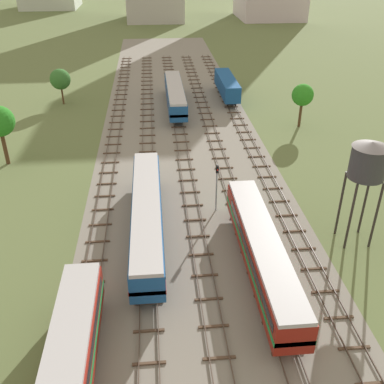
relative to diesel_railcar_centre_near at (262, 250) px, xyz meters
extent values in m
plane|color=#5B6B3D|center=(-5.00, 21.59, -2.60)|extent=(480.00, 480.00, 0.00)
cube|color=gray|center=(-5.00, 21.59, -2.59)|extent=(24.00, 176.00, 0.01)
cube|color=#47382D|center=(-15.71, 22.59, -2.38)|extent=(0.07, 126.00, 0.15)
cube|color=#47382D|center=(-14.28, 22.59, -2.38)|extent=(0.07, 126.00, 0.15)
cube|color=brown|center=(-15.00, -8.91, -2.53)|extent=(2.40, 0.22, 0.14)
cube|color=brown|center=(-15.00, -5.91, -2.53)|extent=(2.40, 0.22, 0.14)
cube|color=brown|center=(-15.00, -2.91, -2.53)|extent=(2.40, 0.22, 0.14)
cube|color=brown|center=(-15.00, 0.09, -2.53)|extent=(2.40, 0.22, 0.14)
cube|color=brown|center=(-15.00, 3.09, -2.53)|extent=(2.40, 0.22, 0.14)
cube|color=brown|center=(-15.00, 6.09, -2.53)|extent=(2.40, 0.22, 0.14)
cube|color=brown|center=(-15.00, 9.09, -2.53)|extent=(2.40, 0.22, 0.14)
cube|color=brown|center=(-15.00, 12.09, -2.53)|extent=(2.40, 0.22, 0.14)
cube|color=brown|center=(-15.00, 15.09, -2.53)|extent=(2.40, 0.22, 0.14)
cube|color=brown|center=(-15.00, 18.09, -2.53)|extent=(2.40, 0.22, 0.14)
cube|color=brown|center=(-15.00, 21.09, -2.53)|extent=(2.40, 0.22, 0.14)
cube|color=brown|center=(-15.00, 24.09, -2.53)|extent=(2.40, 0.22, 0.14)
cube|color=brown|center=(-15.00, 27.09, -2.53)|extent=(2.40, 0.22, 0.14)
cube|color=brown|center=(-15.00, 30.09, -2.53)|extent=(2.40, 0.22, 0.14)
cube|color=brown|center=(-15.00, 33.09, -2.53)|extent=(2.40, 0.22, 0.14)
cube|color=brown|center=(-15.00, 36.09, -2.53)|extent=(2.40, 0.22, 0.14)
cube|color=brown|center=(-15.00, 39.09, -2.53)|extent=(2.40, 0.22, 0.14)
cube|color=brown|center=(-15.00, 42.09, -2.53)|extent=(2.40, 0.22, 0.14)
cube|color=brown|center=(-15.00, 45.09, -2.53)|extent=(2.40, 0.22, 0.14)
cube|color=brown|center=(-15.00, 48.09, -2.53)|extent=(2.40, 0.22, 0.14)
cube|color=brown|center=(-15.00, 51.09, -2.53)|extent=(2.40, 0.22, 0.14)
cube|color=brown|center=(-15.00, 54.09, -2.53)|extent=(2.40, 0.22, 0.14)
cube|color=brown|center=(-15.00, 57.09, -2.53)|extent=(2.40, 0.22, 0.14)
cube|color=brown|center=(-15.00, 60.09, -2.53)|extent=(2.40, 0.22, 0.14)
cube|color=brown|center=(-15.00, 63.09, -2.53)|extent=(2.40, 0.22, 0.14)
cube|color=brown|center=(-15.00, 66.09, -2.53)|extent=(2.40, 0.22, 0.14)
cube|color=brown|center=(-15.00, 69.09, -2.53)|extent=(2.40, 0.22, 0.14)
cube|color=brown|center=(-15.00, 72.09, -2.53)|extent=(2.40, 0.22, 0.14)
cube|color=brown|center=(-15.00, 75.09, -2.53)|extent=(2.40, 0.22, 0.14)
cube|color=brown|center=(-15.00, 78.09, -2.53)|extent=(2.40, 0.22, 0.14)
cube|color=brown|center=(-15.00, 81.09, -2.53)|extent=(2.40, 0.22, 0.14)
cube|color=brown|center=(-15.00, 84.09, -2.53)|extent=(2.40, 0.22, 0.14)
cube|color=#47382D|center=(-10.72, 22.59, -2.38)|extent=(0.07, 126.00, 0.15)
cube|color=#47382D|center=(-9.28, 22.59, -2.38)|extent=(0.07, 126.00, 0.15)
cube|color=brown|center=(-10.00, -8.91, -2.53)|extent=(2.40, 0.22, 0.14)
cube|color=brown|center=(-10.00, -5.91, -2.53)|extent=(2.40, 0.22, 0.14)
cube|color=brown|center=(-10.00, -2.91, -2.53)|extent=(2.40, 0.22, 0.14)
cube|color=brown|center=(-10.00, 0.09, -2.53)|extent=(2.40, 0.22, 0.14)
cube|color=brown|center=(-10.00, 3.09, -2.53)|extent=(2.40, 0.22, 0.14)
cube|color=brown|center=(-10.00, 6.09, -2.53)|extent=(2.40, 0.22, 0.14)
cube|color=brown|center=(-10.00, 9.09, -2.53)|extent=(2.40, 0.22, 0.14)
cube|color=brown|center=(-10.00, 12.09, -2.53)|extent=(2.40, 0.22, 0.14)
cube|color=brown|center=(-10.00, 15.09, -2.53)|extent=(2.40, 0.22, 0.14)
cube|color=brown|center=(-10.00, 18.09, -2.53)|extent=(2.40, 0.22, 0.14)
cube|color=brown|center=(-10.00, 21.09, -2.53)|extent=(2.40, 0.22, 0.14)
cube|color=brown|center=(-10.00, 24.09, -2.53)|extent=(2.40, 0.22, 0.14)
cube|color=brown|center=(-10.00, 27.09, -2.53)|extent=(2.40, 0.22, 0.14)
cube|color=brown|center=(-10.00, 30.09, -2.53)|extent=(2.40, 0.22, 0.14)
cube|color=brown|center=(-10.00, 33.09, -2.53)|extent=(2.40, 0.22, 0.14)
cube|color=brown|center=(-10.00, 36.09, -2.53)|extent=(2.40, 0.22, 0.14)
cube|color=brown|center=(-10.00, 39.09, -2.53)|extent=(2.40, 0.22, 0.14)
cube|color=brown|center=(-10.00, 42.09, -2.53)|extent=(2.40, 0.22, 0.14)
cube|color=brown|center=(-10.00, 45.09, -2.53)|extent=(2.40, 0.22, 0.14)
cube|color=brown|center=(-10.00, 48.09, -2.53)|extent=(2.40, 0.22, 0.14)
cube|color=brown|center=(-10.00, 51.09, -2.53)|extent=(2.40, 0.22, 0.14)
cube|color=brown|center=(-10.00, 54.09, -2.53)|extent=(2.40, 0.22, 0.14)
cube|color=brown|center=(-10.00, 57.09, -2.53)|extent=(2.40, 0.22, 0.14)
cube|color=brown|center=(-10.00, 60.09, -2.53)|extent=(2.40, 0.22, 0.14)
cube|color=brown|center=(-10.00, 63.09, -2.53)|extent=(2.40, 0.22, 0.14)
cube|color=brown|center=(-10.00, 66.09, -2.53)|extent=(2.40, 0.22, 0.14)
cube|color=brown|center=(-10.00, 69.09, -2.53)|extent=(2.40, 0.22, 0.14)
cube|color=brown|center=(-10.00, 72.09, -2.53)|extent=(2.40, 0.22, 0.14)
cube|color=brown|center=(-10.00, 75.09, -2.53)|extent=(2.40, 0.22, 0.14)
cube|color=brown|center=(-10.00, 78.09, -2.53)|extent=(2.40, 0.22, 0.14)
cube|color=brown|center=(-10.00, 81.09, -2.53)|extent=(2.40, 0.22, 0.14)
cube|color=brown|center=(-10.00, 84.09, -2.53)|extent=(2.40, 0.22, 0.14)
cube|color=#47382D|center=(-5.72, 22.59, -2.38)|extent=(0.07, 126.00, 0.15)
cube|color=#47382D|center=(-4.28, 22.59, -2.38)|extent=(0.07, 126.00, 0.15)
cube|color=brown|center=(-5.00, -8.91, -2.53)|extent=(2.40, 0.22, 0.14)
cube|color=brown|center=(-5.00, -5.91, -2.53)|extent=(2.40, 0.22, 0.14)
cube|color=brown|center=(-5.00, -2.91, -2.53)|extent=(2.40, 0.22, 0.14)
cube|color=brown|center=(-5.00, 0.09, -2.53)|extent=(2.40, 0.22, 0.14)
cube|color=brown|center=(-5.00, 3.09, -2.53)|extent=(2.40, 0.22, 0.14)
cube|color=brown|center=(-5.00, 6.09, -2.53)|extent=(2.40, 0.22, 0.14)
cube|color=brown|center=(-5.00, 9.09, -2.53)|extent=(2.40, 0.22, 0.14)
cube|color=brown|center=(-5.00, 12.09, -2.53)|extent=(2.40, 0.22, 0.14)
cube|color=brown|center=(-5.00, 15.09, -2.53)|extent=(2.40, 0.22, 0.14)
cube|color=brown|center=(-5.00, 18.09, -2.53)|extent=(2.40, 0.22, 0.14)
cube|color=brown|center=(-5.00, 21.09, -2.53)|extent=(2.40, 0.22, 0.14)
cube|color=brown|center=(-5.00, 24.09, -2.53)|extent=(2.40, 0.22, 0.14)
cube|color=brown|center=(-5.00, 27.09, -2.53)|extent=(2.40, 0.22, 0.14)
cube|color=brown|center=(-5.00, 30.09, -2.53)|extent=(2.40, 0.22, 0.14)
cube|color=brown|center=(-5.00, 33.09, -2.53)|extent=(2.40, 0.22, 0.14)
cube|color=brown|center=(-5.00, 36.09, -2.53)|extent=(2.40, 0.22, 0.14)
cube|color=brown|center=(-5.00, 39.09, -2.53)|extent=(2.40, 0.22, 0.14)
cube|color=brown|center=(-5.00, 42.09, -2.53)|extent=(2.40, 0.22, 0.14)
cube|color=brown|center=(-5.00, 45.09, -2.53)|extent=(2.40, 0.22, 0.14)
cube|color=brown|center=(-5.00, 48.09, -2.53)|extent=(2.40, 0.22, 0.14)
cube|color=brown|center=(-5.00, 51.09, -2.53)|extent=(2.40, 0.22, 0.14)
cube|color=brown|center=(-5.00, 54.09, -2.53)|extent=(2.40, 0.22, 0.14)
cube|color=brown|center=(-5.00, 57.09, -2.53)|extent=(2.40, 0.22, 0.14)
cube|color=brown|center=(-5.00, 60.09, -2.53)|extent=(2.40, 0.22, 0.14)
cube|color=brown|center=(-5.00, 63.09, -2.53)|extent=(2.40, 0.22, 0.14)
cube|color=brown|center=(-5.00, 66.09, -2.53)|extent=(2.40, 0.22, 0.14)
cube|color=brown|center=(-5.00, 69.09, -2.53)|extent=(2.40, 0.22, 0.14)
cube|color=brown|center=(-5.00, 72.09, -2.53)|extent=(2.40, 0.22, 0.14)
cube|color=brown|center=(-5.00, 75.09, -2.53)|extent=(2.40, 0.22, 0.14)
cube|color=brown|center=(-5.00, 78.09, -2.53)|extent=(2.40, 0.22, 0.14)
cube|color=brown|center=(-5.00, 81.09, -2.53)|extent=(2.40, 0.22, 0.14)
cube|color=brown|center=(-5.00, 84.09, -2.53)|extent=(2.40, 0.22, 0.14)
cube|color=#47382D|center=(-0.72, 22.59, -2.38)|extent=(0.07, 126.00, 0.15)
cube|color=#47382D|center=(0.72, 22.59, -2.38)|extent=(0.07, 126.00, 0.15)
cube|color=brown|center=(0.00, -8.91, -2.53)|extent=(2.40, 0.22, 0.14)
cube|color=brown|center=(0.00, -5.91, -2.53)|extent=(2.40, 0.22, 0.14)
cube|color=brown|center=(0.00, -2.91, -2.53)|extent=(2.40, 0.22, 0.14)
cube|color=brown|center=(0.00, 0.09, -2.53)|extent=(2.40, 0.22, 0.14)
cube|color=brown|center=(0.00, 3.09, -2.53)|extent=(2.40, 0.22, 0.14)
cube|color=brown|center=(0.00, 6.09, -2.53)|extent=(2.40, 0.22, 0.14)
cube|color=brown|center=(0.00, 9.09, -2.53)|extent=(2.40, 0.22, 0.14)
cube|color=brown|center=(0.00, 12.09, -2.53)|extent=(2.40, 0.22, 0.14)
cube|color=brown|center=(0.00, 15.09, -2.53)|extent=(2.40, 0.22, 0.14)
cube|color=brown|center=(0.00, 18.09, -2.53)|extent=(2.40, 0.22, 0.14)
cube|color=brown|center=(0.00, 21.09, -2.53)|extent=(2.40, 0.22, 0.14)
cube|color=brown|center=(0.00, 24.09, -2.53)|extent=(2.40, 0.22, 0.14)
cube|color=brown|center=(0.00, 27.09, -2.53)|extent=(2.40, 0.22, 0.14)
cube|color=brown|center=(0.00, 30.09, -2.53)|extent=(2.40, 0.22, 0.14)
cube|color=brown|center=(0.00, 33.09, -2.53)|extent=(2.40, 0.22, 0.14)
cube|color=brown|center=(0.00, 36.09, -2.53)|extent=(2.40, 0.22, 0.14)
cube|color=brown|center=(0.00, 39.09, -2.53)|extent=(2.40, 0.22, 0.14)
cube|color=brown|center=(0.00, 42.09, -2.53)|extent=(2.40, 0.22, 0.14)
cube|color=brown|center=(0.00, 45.09, -2.53)|extent=(2.40, 0.22, 0.14)
cube|color=brown|center=(0.00, 48.09, -2.53)|extent=(2.40, 0.22, 0.14)
cube|color=brown|center=(0.00, 51.09, -2.53)|extent=(2.40, 0.22, 0.14)
cube|color=brown|center=(0.00, 54.09, -2.53)|extent=(2.40, 0.22, 0.14)
cube|color=brown|center=(0.00, 57.09, -2.53)|extent=(2.40, 0.22, 0.14)
cube|color=brown|center=(0.00, 60.09, -2.53)|extent=(2.40, 0.22, 0.14)
cube|color=brown|center=(0.00, 63.09, -2.53)|extent=(2.40, 0.22, 0.14)
cube|color=brown|center=(0.00, 66.09, -2.53)|extent=(2.40, 0.22, 0.14)
cube|color=brown|center=(0.00, 69.09, -2.53)|extent=(2.40, 0.22, 0.14)
cube|color=brown|center=(0.00, 72.09, -2.53)|extent=(2.40, 0.22, 0.14)
cube|color=brown|center=(0.00, 75.09, -2.53)|extent=(2.40, 0.22, 0.14)
cube|color=brown|center=(0.00, 78.09, -2.53)|extent=(2.40, 0.22, 0.14)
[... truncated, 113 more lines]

